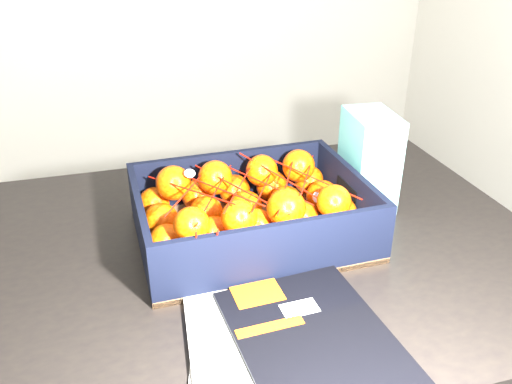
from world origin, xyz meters
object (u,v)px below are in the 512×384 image
object	(u,v)px
table	(223,292)
magazine_stack	(283,348)
produce_crate	(251,221)
retail_carton	(369,160)

from	to	relation	value
table	magazine_stack	xyz separation A→B (m)	(0.02, -0.28, 0.11)
produce_crate	retail_carton	world-z (taller)	retail_carton
table	retail_carton	world-z (taller)	retail_carton
produce_crate	retail_carton	size ratio (longest dim) A/B	2.10
table	produce_crate	world-z (taller)	produce_crate
table	magazine_stack	size ratio (longest dim) A/B	3.78
table	retail_carton	size ratio (longest dim) A/B	6.28
magazine_stack	table	bearing A→B (deg)	93.95
produce_crate	table	bearing A→B (deg)	-160.60
retail_carton	produce_crate	bearing A→B (deg)	-161.68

